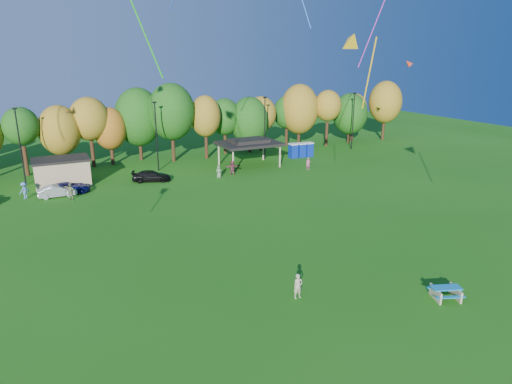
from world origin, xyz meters
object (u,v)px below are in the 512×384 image
car_b (57,191)px  car_d (151,176)px  porta_potties (301,150)px  car_c (68,188)px  picnic_table (446,292)px  kite_flyer (298,286)px

car_b → car_d: bearing=-81.9°
porta_potties → car_b: bearing=-171.1°
car_c → picnic_table: bearing=-150.6°
picnic_table → car_c: (-19.35, 35.07, 0.18)m
kite_flyer → picnic_table: bearing=-24.6°
picnic_table → car_d: size_ratio=0.50×
porta_potties → car_d: porta_potties is taller
porta_potties → car_c: (-33.23, -4.66, -0.45)m
porta_potties → picnic_table: size_ratio=1.65×
kite_flyer → car_b: size_ratio=0.42×
porta_potties → picnic_table: bearing=-109.2°
car_d → porta_potties: bearing=-62.9°
picnic_table → car_b: (-20.52, 34.34, 0.19)m
car_d → kite_flyer: bearing=-159.1°
porta_potties → car_b: (-34.40, -5.39, -0.44)m
car_b → car_c: bearing=-59.0°
kite_flyer → car_c: kite_flyer is taller
kite_flyer → car_b: kite_flyer is taller
kite_flyer → car_b: 32.48m
picnic_table → kite_flyer: kite_flyer is taller
picnic_table → car_c: car_c is taller
car_c → car_d: size_ratio=1.01×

